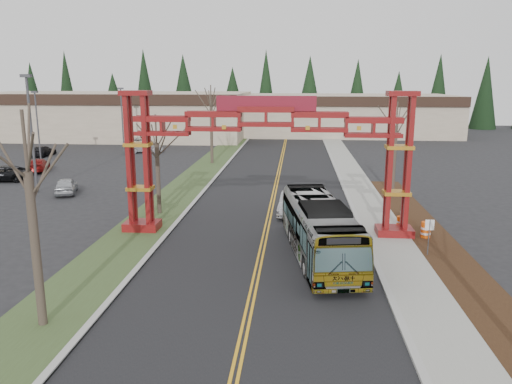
# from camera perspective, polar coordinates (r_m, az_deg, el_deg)

# --- Properties ---
(road) EXTENTS (12.00, 110.00, 0.02)m
(road) POSITION_cam_1_polar(r_m,az_deg,el_deg) (38.50, 1.78, -1.64)
(road) COLOR black
(road) RESTS_ON ground
(lane_line_left) EXTENTS (0.12, 100.00, 0.01)m
(lane_line_left) POSITION_cam_1_polar(r_m,az_deg,el_deg) (38.50, 1.60, -1.61)
(lane_line_left) COLOR gold
(lane_line_left) RESTS_ON road
(lane_line_right) EXTENTS (0.12, 100.00, 0.01)m
(lane_line_right) POSITION_cam_1_polar(r_m,az_deg,el_deg) (38.49, 1.95, -1.62)
(lane_line_right) COLOR gold
(lane_line_right) RESTS_ON road
(curb_right) EXTENTS (0.30, 110.00, 0.15)m
(curb_right) POSITION_cam_1_polar(r_m,az_deg,el_deg) (38.67, 10.92, -1.70)
(curb_right) COLOR #A6A5A0
(curb_right) RESTS_ON ground
(sidewalk_right) EXTENTS (2.60, 110.00, 0.14)m
(sidewalk_right) POSITION_cam_1_polar(r_m,az_deg,el_deg) (38.85, 13.05, -1.73)
(sidewalk_right) COLOR gray
(sidewalk_right) RESTS_ON ground
(landscape_strip) EXTENTS (2.60, 50.00, 0.12)m
(landscape_strip) POSITION_cam_1_polar(r_m,az_deg,el_deg) (25.56, 23.69, -10.14)
(landscape_strip) COLOR black
(landscape_strip) RESTS_ON ground
(grass_median) EXTENTS (4.00, 110.00, 0.08)m
(grass_median) POSITION_cam_1_polar(r_m,az_deg,el_deg) (39.70, -9.84, -1.33)
(grass_median) COLOR #384924
(grass_median) RESTS_ON ground
(curb_left) EXTENTS (0.30, 110.00, 0.15)m
(curb_left) POSITION_cam_1_polar(r_m,az_deg,el_deg) (39.27, -7.22, -1.35)
(curb_left) COLOR #A6A5A0
(curb_left) RESTS_ON ground
(gateway_arch) EXTENTS (18.20, 1.60, 8.90)m
(gateway_arch) POSITION_cam_1_polar(r_m,az_deg,el_deg) (30.53, 1.15, 6.03)
(gateway_arch) COLOR maroon
(gateway_arch) RESTS_ON ground
(retail_building_west) EXTENTS (46.00, 22.30, 7.50)m
(retail_building_west) POSITION_cam_1_polar(r_m,az_deg,el_deg) (90.25, -16.13, 8.49)
(retail_building_west) COLOR tan
(retail_building_west) RESTS_ON ground
(retail_building_east) EXTENTS (38.00, 20.30, 7.00)m
(retail_building_east) POSITION_cam_1_polar(r_m,az_deg,el_deg) (92.76, 9.88, 8.74)
(retail_building_east) COLOR tan
(retail_building_east) RESTS_ON ground
(conifer_treeline) EXTENTS (116.10, 5.60, 13.00)m
(conifer_treeline) POSITION_cam_1_polar(r_m,az_deg,el_deg) (104.32, 3.93, 10.94)
(conifer_treeline) COLOR black
(conifer_treeline) RESTS_ON ground
(transit_bus) EXTENTS (4.35, 11.65, 3.17)m
(transit_bus) POSITION_cam_1_polar(r_m,az_deg,el_deg) (27.45, 7.24, -4.21)
(transit_bus) COLOR #A5A7AD
(transit_bus) RESTS_ON ground
(silver_sedan) EXTENTS (2.07, 4.81, 1.54)m
(silver_sedan) POSITION_cam_1_polar(r_m,az_deg,el_deg) (36.26, 4.14, -1.32)
(silver_sedan) COLOR #A5A8AD
(silver_sedan) RESTS_ON ground
(parked_car_near_a) EXTENTS (2.89, 4.42, 1.40)m
(parked_car_near_a) POSITION_cam_1_polar(r_m,az_deg,el_deg) (45.64, -20.89, 0.68)
(parked_car_near_a) COLOR #B0B3B8
(parked_car_near_a) RESTS_ON ground
(parked_car_near_c) EXTENTS (5.61, 3.28, 1.47)m
(parked_car_near_c) POSITION_cam_1_polar(r_m,az_deg,el_deg) (53.98, -27.16, 1.89)
(parked_car_near_c) COLOR black
(parked_car_near_c) RESTS_ON ground
(parked_car_mid_a) EXTENTS (3.34, 5.03, 1.35)m
(parked_car_mid_a) POSITION_cam_1_polar(r_m,az_deg,el_deg) (58.22, -23.63, 2.85)
(parked_car_mid_a) COLOR maroon
(parked_car_mid_a) RESTS_ON ground
(parked_car_far_a) EXTENTS (4.90, 2.92, 1.52)m
(parked_car_far_a) POSITION_cam_1_polar(r_m,az_deg,el_deg) (68.87, -12.58, 5.04)
(parked_car_far_a) COLOR #97999E
(parked_car_far_a) RESTS_ON ground
(parked_car_far_b) EXTENTS (4.64, 2.59, 1.23)m
(parked_car_far_b) POSITION_cam_1_polar(r_m,az_deg,el_deg) (76.28, -13.18, 5.61)
(parked_car_far_b) COLOR white
(parked_car_far_b) RESTS_ON ground
(parked_car_far_c) EXTENTS (1.84, 4.51, 1.31)m
(parked_car_far_c) POSITION_cam_1_polar(r_m,az_deg,el_deg) (69.73, -23.18, 4.32)
(parked_car_far_c) COLOR black
(parked_car_far_c) RESTS_ON ground
(bare_tree_median_near) EXTENTS (3.48, 3.48, 8.47)m
(bare_tree_median_near) POSITION_cam_1_polar(r_m,az_deg,el_deg) (20.26, -24.62, 1.96)
(bare_tree_median_near) COLOR #382D26
(bare_tree_median_near) RESTS_ON ground
(bare_tree_median_mid) EXTENTS (3.08, 3.08, 7.18)m
(bare_tree_median_mid) POSITION_cam_1_polar(r_m,az_deg,el_deg) (36.02, -11.29, 5.42)
(bare_tree_median_mid) COLOR #382D26
(bare_tree_median_mid) RESTS_ON ground
(bare_tree_median_far) EXTENTS (3.43, 3.43, 9.02)m
(bare_tree_median_far) POSITION_cam_1_polar(r_m,az_deg,el_deg) (57.94, -5.16, 9.82)
(bare_tree_median_far) COLOR #382D26
(bare_tree_median_far) RESTS_ON ground
(bare_tree_right_far) EXTENTS (2.94, 2.94, 7.81)m
(bare_tree_right_far) POSITION_cam_1_polar(r_m,az_deg,el_deg) (42.88, 15.75, 7.25)
(bare_tree_right_far) COLOR #382D26
(bare_tree_right_far) RESTS_ON ground
(light_pole_near) EXTENTS (0.87, 0.43, 10.01)m
(light_pole_near) POSITION_cam_1_polar(r_m,az_deg,el_deg) (46.49, -24.34, 6.95)
(light_pole_near) COLOR #3F3F44
(light_pole_near) RESTS_ON ground
(light_pole_mid) EXTENTS (0.72, 0.36, 8.31)m
(light_pole_mid) POSITION_cam_1_polar(r_m,az_deg,el_deg) (64.33, -23.72, 7.39)
(light_pole_mid) COLOR #3F3F44
(light_pole_mid) RESTS_ON ground
(light_pole_far) EXTENTS (0.74, 0.37, 8.57)m
(light_pole_far) POSITION_cam_1_polar(r_m,az_deg,el_deg) (71.18, -15.07, 8.54)
(light_pole_far) COLOR #3F3F44
(light_pole_far) RESTS_ON ground
(street_sign) EXTENTS (0.48, 0.06, 2.11)m
(street_sign) POSITION_cam_1_polar(r_m,az_deg,el_deg) (28.80, 19.19, -4.16)
(street_sign) COLOR #3F3F44
(street_sign) RESTS_ON ground
(barrel_south) EXTENTS (0.59, 0.59, 1.08)m
(barrel_south) POSITION_cam_1_polar(r_m,az_deg,el_deg) (32.20, 18.82, -4.20)
(barrel_south) COLOR #F0550D
(barrel_south) RESTS_ON ground
(barrel_mid) EXTENTS (0.52, 0.52, 0.96)m
(barrel_mid) POSITION_cam_1_polar(r_m,az_deg,el_deg) (33.48, 16.18, -3.49)
(barrel_mid) COLOR #F0550D
(barrel_mid) RESTS_ON ground
(barrel_north) EXTENTS (0.55, 0.55, 1.02)m
(barrel_north) POSITION_cam_1_polar(r_m,az_deg,el_deg) (35.62, 16.59, -2.51)
(barrel_north) COLOR #F0550D
(barrel_north) RESTS_ON ground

